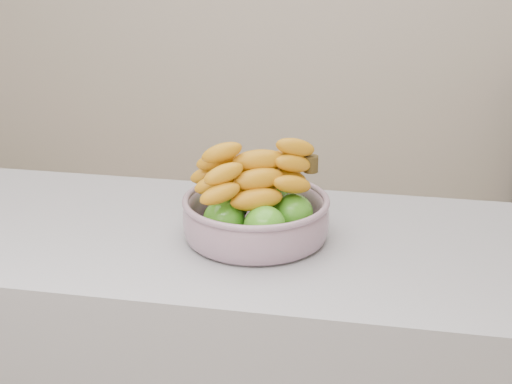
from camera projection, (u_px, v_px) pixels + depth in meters
fruit_bowl at (256, 211)px, 1.46m from camera, size 0.30×0.30×0.19m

